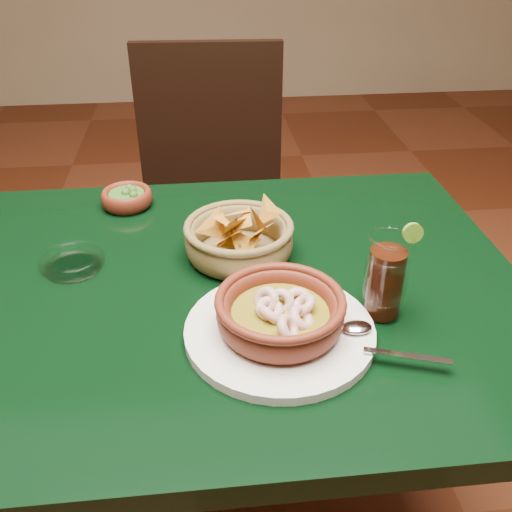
{
  "coord_description": "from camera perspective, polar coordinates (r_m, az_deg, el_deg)",
  "views": [
    {
      "loc": [
        0.06,
        -0.8,
        1.31
      ],
      "look_at": [
        0.14,
        -0.02,
        0.81
      ],
      "focal_mm": 40.0,
      "sensor_mm": 36.0,
      "label": 1
    }
  ],
  "objects": [
    {
      "name": "cola_drink",
      "position": [
        0.88,
        12.84,
        -2.1
      ],
      "size": [
        0.14,
        0.14,
        0.16
      ],
      "color": "white",
      "rests_on": "dining_table"
    },
    {
      "name": "guacamole_ramekin",
      "position": [
        1.23,
        -12.77,
        5.73
      ],
      "size": [
        0.13,
        0.13,
        0.04
      ],
      "color": "#541C10",
      "rests_on": "dining_table"
    },
    {
      "name": "shrimp_plate",
      "position": [
        0.84,
        2.47,
        -6.17
      ],
      "size": [
        0.37,
        0.28,
        0.08
      ],
      "color": "silver",
      "rests_on": "dining_table"
    },
    {
      "name": "chip_basket",
      "position": [
        1.02,
        -1.72,
        1.73
      ],
      "size": [
        0.23,
        0.23,
        0.13
      ],
      "color": "brown",
      "rests_on": "dining_table"
    },
    {
      "name": "glass_ashtray",
      "position": [
        1.05,
        -17.91,
        -0.58
      ],
      "size": [
        0.12,
        0.12,
        0.03
      ],
      "color": "white",
      "rests_on": "dining_table"
    },
    {
      "name": "dining_chair",
      "position": [
        1.7,
        -4.42,
        5.17
      ],
      "size": [
        0.47,
        0.47,
        0.97
      ],
      "color": "black",
      "rests_on": "ground"
    },
    {
      "name": "dining_table",
      "position": [
        1.03,
        -7.93,
        -7.32
      ],
      "size": [
        1.2,
        0.8,
        0.75
      ],
      "color": "black",
      "rests_on": "ground"
    }
  ]
}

